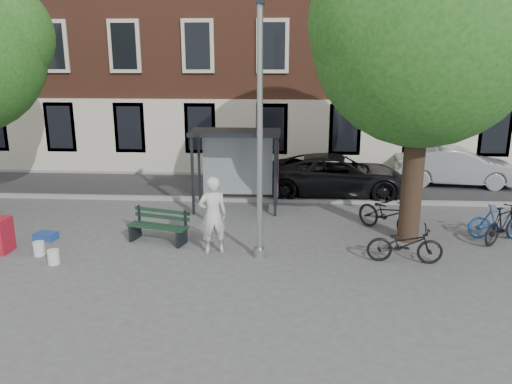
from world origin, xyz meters
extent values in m
plane|color=#4C4C4F|center=(0.00, 0.00, 0.00)|extent=(90.00, 90.00, 0.00)
cube|color=#28282B|center=(0.00, 7.00, 0.01)|extent=(40.00, 4.00, 0.01)
cube|color=gray|center=(0.00, 5.00, 0.06)|extent=(40.00, 0.25, 0.12)
cube|color=gray|center=(0.00, 9.00, 0.06)|extent=(40.00, 0.25, 0.12)
cube|color=brown|center=(0.00, 13.00, 7.00)|extent=(30.00, 8.00, 14.00)
cylinder|color=#9EA0A3|center=(0.00, 0.00, 3.00)|extent=(0.14, 0.14, 6.00)
cylinder|color=#9EA0A3|center=(0.00, 0.00, 0.12)|extent=(0.28, 0.28, 0.24)
cube|color=#1E2328|center=(0.00, 0.00, 6.05)|extent=(0.18, 0.35, 0.12)
cylinder|color=black|center=(4.00, 1.50, 1.70)|extent=(0.56, 0.56, 3.40)
sphere|color=#1B5018|center=(4.00, 1.50, 5.40)|extent=(5.60, 5.60, 5.60)
sphere|color=#1B5018|center=(4.90, 1.90, 5.90)|extent=(3.92, 3.92, 3.92)
sphere|color=#1B5018|center=(3.20, 1.20, 5.70)|extent=(4.20, 4.20, 4.20)
sphere|color=#1B5018|center=(4.20, 0.60, 6.00)|extent=(3.64, 3.64, 3.64)
cube|color=#1E2328|center=(-2.30, 3.40, 1.25)|extent=(0.08, 0.08, 2.50)
cube|color=#1E2328|center=(0.30, 3.40, 1.25)|extent=(0.08, 0.08, 2.50)
cube|color=#1E2328|center=(-2.30, 4.60, 1.25)|extent=(0.08, 0.08, 2.50)
cube|color=#1E2328|center=(0.30, 4.60, 1.25)|extent=(0.08, 0.08, 2.50)
cube|color=#1E2328|center=(-1.00, 4.00, 2.56)|extent=(2.85, 1.45, 0.12)
cube|color=#8C999E|center=(-1.00, 4.60, 1.38)|extent=(2.34, 0.04, 2.00)
cube|color=#1E2328|center=(0.30, 4.00, 1.38)|extent=(0.12, 1.14, 2.12)
cube|color=#D84C19|center=(0.37, 4.00, 1.38)|extent=(0.02, 0.90, 1.62)
imported|color=silver|center=(-1.20, 0.27, 1.00)|extent=(0.84, 0.67, 1.99)
cube|color=#1E2328|center=(-3.50, 1.07, 0.21)|extent=(0.21, 0.53, 0.43)
cube|color=#1E2328|center=(-2.12, 0.68, 0.21)|extent=(0.21, 0.53, 0.43)
cube|color=#163220|center=(-2.85, 0.71, 0.45)|extent=(1.64, 0.56, 0.04)
cube|color=#163220|center=(-2.81, 0.88, 0.45)|extent=(1.64, 0.56, 0.04)
cube|color=#163220|center=(-2.76, 1.04, 0.45)|extent=(1.64, 0.56, 0.04)
cube|color=#163220|center=(-2.73, 1.13, 0.64)|extent=(1.62, 0.50, 0.10)
cube|color=#163220|center=(-2.73, 1.13, 0.81)|extent=(1.62, 0.50, 0.10)
imported|color=black|center=(3.54, -0.10, 0.47)|extent=(1.84, 0.74, 0.95)
imported|color=#1A4893|center=(6.50, 1.75, 0.49)|extent=(1.64, 0.53, 0.98)
imported|color=black|center=(3.55, 2.09, 0.54)|extent=(1.91, 2.00, 1.08)
imported|color=black|center=(6.50, 1.46, 0.52)|extent=(1.64, 1.47, 1.04)
imported|color=black|center=(2.46, 6.11, 0.74)|extent=(5.33, 2.52, 1.47)
imported|color=#95989C|center=(7.23, 7.85, 0.75)|extent=(4.68, 2.06, 1.50)
cube|color=navy|center=(-5.95, 0.87, 0.10)|extent=(0.59, 0.46, 0.20)
cylinder|color=silver|center=(-5.58, -0.24, 0.18)|extent=(0.36, 0.36, 0.36)
cylinder|color=silver|center=(-4.96, -0.75, 0.18)|extent=(0.34, 0.34, 0.36)
cylinder|color=#9EA0A3|center=(4.31, 2.43, 0.95)|extent=(0.04, 0.04, 1.91)
cube|color=yellow|center=(4.31, 2.43, 1.75)|extent=(0.33, 0.14, 0.45)
camera|label=1|loc=(0.65, -11.66, 4.84)|focal=35.00mm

